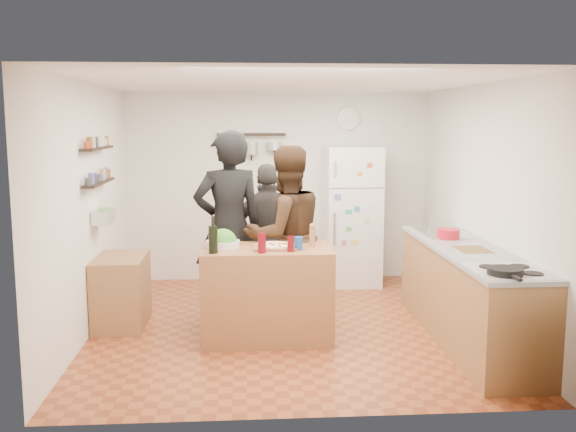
{
  "coord_description": "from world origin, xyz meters",
  "views": [
    {
      "loc": [
        -0.45,
        -6.44,
        2.12
      ],
      "look_at": [
        0.0,
        0.1,
        1.15
      ],
      "focal_mm": 40.0,
      "sensor_mm": 36.0,
      "label": 1
    }
  ],
  "objects": [
    {
      "name": "red_bowl",
      "position": [
        1.65,
        -0.05,
        0.97
      ],
      "size": [
        0.23,
        0.23,
        0.1
      ],
      "primitive_type": "cylinder",
      "color": "red",
      "rests_on": "counter_run"
    },
    {
      "name": "cutting_board",
      "position": [
        1.7,
        -0.63,
        0.91
      ],
      "size": [
        0.3,
        0.4,
        0.02
      ],
      "primitive_type": "cube",
      "color": "brown",
      "rests_on": "counter_run"
    },
    {
      "name": "prep_island",
      "position": [
        -0.24,
        -0.36,
        0.46
      ],
      "size": [
        1.25,
        0.72,
        0.91
      ],
      "primitive_type": "cube",
      "color": "#905C34",
      "rests_on": "floor"
    },
    {
      "name": "pepper_mill",
      "position": [
        0.21,
        -0.31,
        1.0
      ],
      "size": [
        0.06,
        0.06,
        0.18
      ],
      "primitive_type": "cylinder",
      "color": "#9F6442",
      "rests_on": "prep_island"
    },
    {
      "name": "wine_glass_near",
      "position": [
        -0.29,
        -0.6,
        1.0
      ],
      "size": [
        0.08,
        0.08,
        0.18
      ],
      "primitive_type": "cylinder",
      "color": "#610812",
      "rests_on": "prep_island"
    },
    {
      "name": "produce_basket",
      "position": [
        -1.9,
        0.2,
        1.15
      ],
      "size": [
        0.18,
        0.35,
        0.14
      ],
      "primitive_type": "cube",
      "color": "silver",
      "rests_on": "left_wall"
    },
    {
      "name": "room_shell",
      "position": [
        0.0,
        0.39,
        1.25
      ],
      "size": [
        4.2,
        4.2,
        4.2
      ],
      "color": "brown",
      "rests_on": "ground"
    },
    {
      "name": "spice_shelf_upper",
      "position": [
        -1.93,
        0.2,
        1.85
      ],
      "size": [
        0.12,
        1.0,
        0.02
      ],
      "primitive_type": "cube",
      "color": "black",
      "rests_on": "left_wall"
    },
    {
      "name": "sink",
      "position": [
        1.7,
        0.3,
        0.92
      ],
      "size": [
        0.5,
        0.8,
        0.03
      ],
      "primitive_type": "cube",
      "color": "silver",
      "rests_on": "counter_run"
    },
    {
      "name": "side_table",
      "position": [
        -1.74,
        0.17,
        0.36
      ],
      "size": [
        0.5,
        0.8,
        0.73
      ],
      "primitive_type": "cube",
      "color": "#9B6F41",
      "rests_on": "floor"
    },
    {
      "name": "pot_rack",
      "position": [
        -0.35,
        2.0,
        1.95
      ],
      "size": [
        0.9,
        0.04,
        0.04
      ],
      "primitive_type": "cube",
      "color": "black",
      "rests_on": "back_wall"
    },
    {
      "name": "salt_canister",
      "position": [
        0.06,
        -0.48,
        0.97
      ],
      "size": [
        0.08,
        0.08,
        0.13
      ],
      "primitive_type": "cylinder",
      "color": "navy",
      "rests_on": "prep_island"
    },
    {
      "name": "wine_bottle",
      "position": [
        -0.74,
        -0.58,
        1.04
      ],
      "size": [
        0.08,
        0.08,
        0.26
      ],
      "primitive_type": "cylinder",
      "color": "black",
      "rests_on": "prep_island"
    },
    {
      "name": "salad_bowl",
      "position": [
        -0.66,
        -0.31,
        0.94
      ],
      "size": [
        0.33,
        0.33,
        0.07
      ],
      "primitive_type": "cylinder",
      "color": "silver",
      "rests_on": "prep_island"
    },
    {
      "name": "stove_top",
      "position": [
        1.7,
        -1.5,
        0.91
      ],
      "size": [
        0.6,
        0.62,
        0.02
      ],
      "primitive_type": "cube",
      "color": "white",
      "rests_on": "counter_run"
    },
    {
      "name": "wine_glass_far",
      "position": [
        -0.02,
        -0.56,
        0.98
      ],
      "size": [
        0.06,
        0.06,
        0.15
      ],
      "primitive_type": "cylinder",
      "color": "#55070C",
      "rests_on": "prep_island"
    },
    {
      "name": "person_center",
      "position": [
        -0.02,
        0.13,
        0.94
      ],
      "size": [
        1.11,
        0.99,
        1.88
      ],
      "primitive_type": "imported",
      "rotation": [
        0.0,
        0.0,
        3.52
      ],
      "color": "black",
      "rests_on": "floor"
    },
    {
      "name": "pizza_board",
      "position": [
        -0.16,
        -0.38,
        0.92
      ],
      "size": [
        0.42,
        0.34,
        0.02
      ],
      "primitive_type": "cube",
      "color": "brown",
      "rests_on": "prep_island"
    },
    {
      "name": "person_left",
      "position": [
        -0.62,
        0.22,
        1.02
      ],
      "size": [
        0.84,
        0.66,
        2.03
      ],
      "primitive_type": "imported",
      "rotation": [
        0.0,
        0.0,
        3.4
      ],
      "color": "black",
      "rests_on": "floor"
    },
    {
      "name": "fridge",
      "position": [
        0.95,
        1.75,
        0.9
      ],
      "size": [
        0.7,
        0.68,
        1.8
      ],
      "primitive_type": "cube",
      "color": "white",
      "rests_on": "floor"
    },
    {
      "name": "spice_shelf_lower",
      "position": [
        -1.93,
        0.2,
        1.5
      ],
      "size": [
        0.12,
        1.0,
        0.02
      ],
      "primitive_type": "cube",
      "color": "black",
      "rests_on": "left_wall"
    },
    {
      "name": "person_back",
      "position": [
        -0.18,
        0.72,
        0.83
      ],
      "size": [
        0.97,
        0.41,
        1.65
      ],
      "primitive_type": "imported",
      "rotation": [
        0.0,
        0.0,
        3.15
      ],
      "color": "#2B2826",
      "rests_on": "floor"
    },
    {
      "name": "skillet",
      "position": [
        1.6,
        -1.63,
        0.95
      ],
      "size": [
        0.28,
        0.28,
        0.05
      ],
      "primitive_type": "cylinder",
      "color": "black",
      "rests_on": "stove_top"
    },
    {
      "name": "wall_clock",
      "position": [
        0.95,
        2.08,
        2.15
      ],
      "size": [
        0.3,
        0.03,
        0.3
      ],
      "primitive_type": "cylinder",
      "rotation": [
        1.57,
        0.0,
        0.0
      ],
      "color": "silver",
      "rests_on": "back_wall"
    },
    {
      "name": "pizza",
      "position": [
        -0.16,
        -0.38,
        0.94
      ],
      "size": [
        0.34,
        0.34,
        0.02
      ],
      "primitive_type": "cylinder",
      "color": "beige",
      "rests_on": "pizza_board"
    },
    {
      "name": "counter_run",
      "position": [
        1.7,
        -0.55,
        0.45
      ],
      "size": [
        0.63,
        2.63,
        0.9
      ],
      "primitive_type": "cube",
      "color": "#9E7042",
      "rests_on": "floor"
    }
  ]
}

